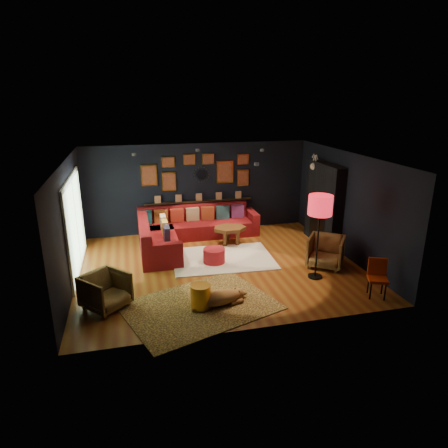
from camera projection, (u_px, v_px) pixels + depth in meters
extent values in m
plane|color=brown|center=(220.00, 266.00, 9.55)|extent=(6.50, 6.50, 0.00)
plane|color=black|center=(198.00, 188.00, 11.69)|extent=(6.50, 0.00, 6.50)
plane|color=black|center=(257.00, 260.00, 6.61)|extent=(6.50, 0.00, 6.50)
plane|color=black|center=(70.00, 225.00, 8.42)|extent=(0.00, 5.50, 5.50)
plane|color=black|center=(347.00, 205.00, 9.88)|extent=(0.00, 5.50, 5.50)
plane|color=beige|center=(219.00, 157.00, 8.75)|extent=(6.50, 6.50, 0.00)
cube|color=maroon|center=(195.00, 229.00, 11.52)|extent=(3.20, 0.95, 0.42)
cube|color=maroon|center=(193.00, 212.00, 11.72)|extent=(3.20, 0.24, 0.46)
cube|color=maroon|center=(252.00, 221.00, 11.87)|extent=(0.22, 0.95, 0.64)
cube|color=maroon|center=(159.00, 246.00, 10.25)|extent=(0.95, 2.20, 0.42)
cube|color=maroon|center=(144.00, 231.00, 10.04)|extent=(0.24, 2.20, 0.46)
cube|color=maroon|center=(163.00, 257.00, 9.29)|extent=(0.95, 0.22, 0.64)
cube|color=#1A596B|center=(145.00, 217.00, 11.22)|extent=(0.38, 0.14, 0.38)
cube|color=#984820|center=(161.00, 216.00, 11.32)|extent=(0.38, 0.14, 0.38)
cube|color=maroon|center=(177.00, 215.00, 11.42)|extent=(0.38, 0.14, 0.38)
cube|color=tan|center=(192.00, 214.00, 11.52)|extent=(0.38, 0.14, 0.38)
cube|color=maroon|center=(208.00, 213.00, 11.62)|extent=(0.38, 0.14, 0.38)
cube|color=#21424D|center=(223.00, 212.00, 11.72)|extent=(0.38, 0.14, 0.38)
cube|color=#5A2658|center=(237.00, 211.00, 11.82)|extent=(0.38, 0.14, 0.38)
cube|color=beige|center=(163.00, 222.00, 10.81)|extent=(0.14, 0.38, 0.38)
cube|color=gold|center=(165.00, 228.00, 10.35)|extent=(0.14, 0.38, 0.38)
cube|color=#2C2A46|center=(167.00, 234.00, 9.89)|extent=(0.14, 0.38, 0.38)
cube|color=black|center=(199.00, 201.00, 11.74)|extent=(3.20, 0.12, 0.04)
cube|color=gold|center=(149.00, 175.00, 11.21)|extent=(0.45, 0.03, 0.60)
cube|color=brown|center=(149.00, 175.00, 11.19)|extent=(0.38, 0.01, 0.51)
cube|color=gold|center=(169.00, 181.00, 11.39)|extent=(0.40, 0.03, 0.55)
cube|color=brown|center=(169.00, 182.00, 11.38)|extent=(0.34, 0.01, 0.47)
cube|color=gold|center=(168.00, 162.00, 11.22)|extent=(0.38, 0.03, 0.30)
cube|color=brown|center=(168.00, 162.00, 11.21)|extent=(0.32, 0.01, 0.25)
cube|color=gold|center=(225.00, 172.00, 11.70)|extent=(0.50, 0.03, 0.65)
cube|color=brown|center=(225.00, 172.00, 11.69)|extent=(0.42, 0.01, 0.55)
cube|color=gold|center=(243.00, 178.00, 11.89)|extent=(0.35, 0.03, 0.50)
cube|color=brown|center=(243.00, 178.00, 11.87)|extent=(0.30, 0.01, 0.42)
cube|color=gold|center=(243.00, 159.00, 11.72)|extent=(0.35, 0.03, 0.30)
cube|color=brown|center=(243.00, 159.00, 11.70)|extent=(0.30, 0.01, 0.25)
cube|color=gold|center=(189.00, 160.00, 11.34)|extent=(0.35, 0.03, 0.30)
cube|color=brown|center=(189.00, 160.00, 11.33)|extent=(0.30, 0.01, 0.25)
cube|color=gold|center=(208.00, 159.00, 11.47)|extent=(0.35, 0.03, 0.30)
cube|color=brown|center=(208.00, 159.00, 11.45)|extent=(0.30, 0.01, 0.25)
cylinder|color=silver|center=(202.00, 175.00, 11.56)|extent=(0.28, 0.03, 0.28)
cone|color=gold|center=(209.00, 174.00, 11.61)|extent=(0.03, 0.16, 0.03)
cone|color=gold|center=(208.00, 172.00, 11.58)|extent=(0.04, 0.16, 0.04)
cone|color=gold|center=(207.00, 169.00, 11.55)|extent=(0.04, 0.16, 0.04)
cone|color=gold|center=(204.00, 168.00, 11.52)|extent=(0.04, 0.16, 0.04)
cone|color=gold|center=(201.00, 167.00, 11.49)|extent=(0.03, 0.16, 0.03)
cone|color=gold|center=(199.00, 168.00, 11.48)|extent=(0.04, 0.16, 0.04)
cone|color=gold|center=(196.00, 170.00, 11.48)|extent=(0.04, 0.16, 0.04)
cone|color=gold|center=(195.00, 172.00, 11.49)|extent=(0.04, 0.16, 0.04)
cone|color=gold|center=(194.00, 175.00, 11.51)|extent=(0.03, 0.16, 0.03)
cone|color=gold|center=(195.00, 178.00, 11.54)|extent=(0.04, 0.16, 0.04)
cone|color=gold|center=(196.00, 180.00, 11.57)|extent=(0.04, 0.16, 0.04)
cone|color=gold|center=(199.00, 182.00, 11.60)|extent=(0.04, 0.16, 0.04)
cone|color=gold|center=(202.00, 182.00, 11.63)|extent=(0.03, 0.16, 0.03)
cone|color=gold|center=(205.00, 181.00, 11.64)|extent=(0.04, 0.16, 0.04)
cone|color=gold|center=(207.00, 180.00, 11.64)|extent=(0.04, 0.16, 0.04)
cone|color=gold|center=(208.00, 177.00, 11.63)|extent=(0.04, 0.16, 0.04)
cube|color=black|center=(324.00, 204.00, 10.74)|extent=(0.30, 1.60, 2.20)
cube|color=black|center=(320.00, 227.00, 10.93)|extent=(0.20, 0.80, 0.90)
cone|color=white|center=(321.00, 166.00, 10.93)|extent=(0.35, 0.28, 0.28)
sphere|color=white|center=(314.00, 166.00, 10.88)|extent=(0.20, 0.20, 0.20)
cylinder|color=white|center=(316.00, 160.00, 10.77)|extent=(0.02, 0.10, 0.28)
cylinder|color=white|center=(314.00, 160.00, 10.88)|extent=(0.02, 0.10, 0.28)
cube|color=white|center=(75.00, 225.00, 9.04)|extent=(0.04, 2.80, 2.20)
cube|color=#A9D1A0|center=(76.00, 225.00, 9.05)|extent=(0.01, 2.60, 2.00)
cube|color=white|center=(77.00, 225.00, 9.05)|extent=(0.02, 0.06, 2.00)
cylinder|color=black|center=(134.00, 154.00, 9.46)|extent=(0.10, 0.10, 0.06)
cylinder|color=black|center=(197.00, 150.00, 10.19)|extent=(0.10, 0.10, 0.06)
cylinder|color=black|center=(262.00, 150.00, 10.18)|extent=(0.10, 0.10, 0.06)
cylinder|color=black|center=(256.00, 164.00, 8.15)|extent=(0.10, 0.10, 0.06)
cube|color=white|center=(223.00, 259.00, 9.95)|extent=(2.56, 1.92, 0.03)
cube|color=#DCAD54|center=(200.00, 306.00, 7.73)|extent=(3.28, 2.79, 0.02)
cylinder|color=#573417|center=(225.00, 239.00, 10.72)|extent=(0.11, 0.11, 0.37)
cylinder|color=#573417|center=(237.00, 238.00, 10.79)|extent=(0.11, 0.11, 0.37)
cylinder|color=#573417|center=(228.00, 234.00, 11.13)|extent=(0.11, 0.11, 0.37)
cylinder|color=maroon|center=(214.00, 255.00, 9.65)|extent=(0.53, 0.53, 0.34)
imported|color=tan|center=(105.00, 289.00, 7.58)|extent=(1.03, 1.02, 0.77)
imported|color=tan|center=(326.00, 250.00, 9.44)|extent=(1.08, 1.07, 0.82)
cylinder|color=gold|center=(201.00, 297.00, 7.61)|extent=(0.39, 0.39, 0.48)
cylinder|color=black|center=(371.00, 290.00, 7.95)|extent=(0.03, 0.03, 0.39)
cylinder|color=black|center=(385.00, 292.00, 7.91)|extent=(0.03, 0.03, 0.39)
cylinder|color=black|center=(368.00, 284.00, 8.21)|extent=(0.03, 0.03, 0.39)
cylinder|color=black|center=(382.00, 285.00, 8.17)|extent=(0.03, 0.03, 0.39)
cube|color=red|center=(378.00, 279.00, 8.00)|extent=(0.48, 0.48, 0.06)
cube|color=red|center=(377.00, 266.00, 8.08)|extent=(0.36, 0.19, 0.37)
cylinder|color=black|center=(315.00, 276.00, 8.97)|extent=(0.32, 0.32, 0.04)
cylinder|color=black|center=(317.00, 244.00, 8.73)|extent=(0.04, 0.04, 1.53)
cylinder|color=red|center=(320.00, 205.00, 8.46)|extent=(0.52, 0.52, 0.43)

